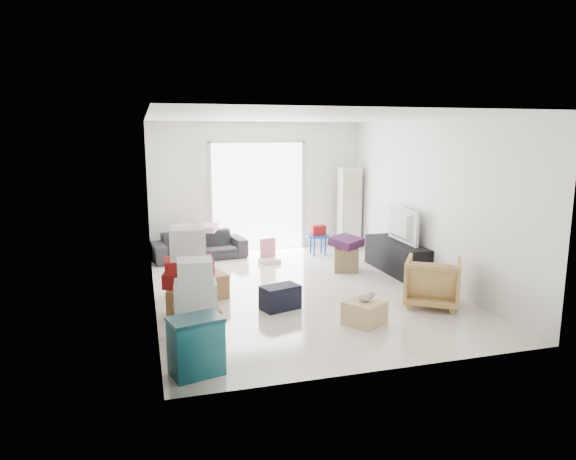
{
  "coord_description": "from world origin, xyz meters",
  "views": [
    {
      "loc": [
        -2.35,
        -7.56,
        2.44
      ],
      "look_at": [
        -0.13,
        0.2,
        0.93
      ],
      "focal_mm": 32.0,
      "sensor_mm": 36.0,
      "label": 1
    }
  ],
  "objects_px": {
    "tv_console": "(397,257)",
    "wood_crate": "(365,312)",
    "television": "(397,238)",
    "sofa": "(199,241)",
    "ottoman": "(346,259)",
    "ac_tower": "(349,208)",
    "armchair": "(433,280)",
    "kids_table": "(318,234)",
    "storage_bins": "(196,346)"
  },
  "relations": [
    {
      "from": "sofa",
      "to": "tv_console",
      "type": "bearing_deg",
      "value": -38.76
    },
    {
      "from": "ac_tower",
      "to": "wood_crate",
      "type": "height_order",
      "value": "ac_tower"
    },
    {
      "from": "television",
      "to": "sofa",
      "type": "xyz_separation_m",
      "value": [
        -3.31,
        1.96,
        -0.26
      ]
    },
    {
      "from": "tv_console",
      "to": "sofa",
      "type": "distance_m",
      "value": 3.85
    },
    {
      "from": "tv_console",
      "to": "armchair",
      "type": "distance_m",
      "value": 1.88
    },
    {
      "from": "ac_tower",
      "to": "ottoman",
      "type": "relative_size",
      "value": 4.08
    },
    {
      "from": "sofa",
      "to": "armchair",
      "type": "relative_size",
      "value": 2.36
    },
    {
      "from": "television",
      "to": "sofa",
      "type": "relative_size",
      "value": 0.59
    },
    {
      "from": "sofa",
      "to": "ac_tower",
      "type": "bearing_deg",
      "value": -5.51
    },
    {
      "from": "ottoman",
      "to": "wood_crate",
      "type": "relative_size",
      "value": 0.95
    },
    {
      "from": "ottoman",
      "to": "television",
      "type": "bearing_deg",
      "value": -19.25
    },
    {
      "from": "ac_tower",
      "to": "wood_crate",
      "type": "relative_size",
      "value": 3.89
    },
    {
      "from": "storage_bins",
      "to": "television",
      "type": "bearing_deg",
      "value": 38.34
    },
    {
      "from": "sofa",
      "to": "kids_table",
      "type": "distance_m",
      "value": 2.41
    },
    {
      "from": "sofa",
      "to": "storage_bins",
      "type": "bearing_deg",
      "value": -104.83
    },
    {
      "from": "tv_console",
      "to": "television",
      "type": "distance_m",
      "value": 0.34
    },
    {
      "from": "tv_console",
      "to": "television",
      "type": "relative_size",
      "value": 1.54
    },
    {
      "from": "ac_tower",
      "to": "ottoman",
      "type": "distance_m",
      "value": 2.09
    },
    {
      "from": "tv_console",
      "to": "kids_table",
      "type": "height_order",
      "value": "kids_table"
    },
    {
      "from": "ac_tower",
      "to": "armchair",
      "type": "relative_size",
      "value": 2.27
    },
    {
      "from": "ac_tower",
      "to": "television",
      "type": "xyz_separation_m",
      "value": [
        0.05,
        -2.11,
        -0.26
      ]
    },
    {
      "from": "television",
      "to": "kids_table",
      "type": "distance_m",
      "value": 1.9
    },
    {
      "from": "tv_console",
      "to": "wood_crate",
      "type": "relative_size",
      "value": 3.64
    },
    {
      "from": "ac_tower",
      "to": "sofa",
      "type": "xyz_separation_m",
      "value": [
        -3.26,
        -0.15,
        -0.52
      ]
    },
    {
      "from": "armchair",
      "to": "wood_crate",
      "type": "xyz_separation_m",
      "value": [
        -1.24,
        -0.4,
        -0.24
      ]
    },
    {
      "from": "armchair",
      "to": "storage_bins",
      "type": "relative_size",
      "value": 1.26
    },
    {
      "from": "kids_table",
      "to": "armchair",
      "type": "bearing_deg",
      "value": -81.25
    },
    {
      "from": "sofa",
      "to": "armchair",
      "type": "height_order",
      "value": "armchair"
    },
    {
      "from": "tv_console",
      "to": "armchair",
      "type": "height_order",
      "value": "armchair"
    },
    {
      "from": "tv_console",
      "to": "television",
      "type": "bearing_deg",
      "value": 0.0
    },
    {
      "from": "armchair",
      "to": "ottoman",
      "type": "relative_size",
      "value": 1.8
    },
    {
      "from": "tv_console",
      "to": "sofa",
      "type": "height_order",
      "value": "sofa"
    },
    {
      "from": "tv_console",
      "to": "wood_crate",
      "type": "height_order",
      "value": "tv_console"
    },
    {
      "from": "armchair",
      "to": "ottoman",
      "type": "distance_m",
      "value": 2.19
    },
    {
      "from": "ac_tower",
      "to": "kids_table",
      "type": "xyz_separation_m",
      "value": [
        -0.88,
        -0.46,
        -0.44
      ]
    },
    {
      "from": "ottoman",
      "to": "kids_table",
      "type": "relative_size",
      "value": 0.7
    },
    {
      "from": "tv_console",
      "to": "sofa",
      "type": "relative_size",
      "value": 0.9
    },
    {
      "from": "storage_bins",
      "to": "ac_tower",
      "type": "bearing_deg",
      "value": 53.45
    },
    {
      "from": "sofa",
      "to": "ottoman",
      "type": "relative_size",
      "value": 4.25
    },
    {
      "from": "sofa",
      "to": "ottoman",
      "type": "height_order",
      "value": "sofa"
    },
    {
      "from": "tv_console",
      "to": "kids_table",
      "type": "relative_size",
      "value": 2.67
    },
    {
      "from": "television",
      "to": "wood_crate",
      "type": "height_order",
      "value": "television"
    },
    {
      "from": "ac_tower",
      "to": "television",
      "type": "distance_m",
      "value": 2.12
    },
    {
      "from": "ac_tower",
      "to": "storage_bins",
      "type": "height_order",
      "value": "ac_tower"
    },
    {
      "from": "armchair",
      "to": "kids_table",
      "type": "relative_size",
      "value": 1.25
    },
    {
      "from": "television",
      "to": "wood_crate",
      "type": "xyz_separation_m",
      "value": [
        -1.63,
        -2.23,
        -0.47
      ]
    },
    {
      "from": "storage_bins",
      "to": "sofa",
      "type": "bearing_deg",
      "value": 83.32
    },
    {
      "from": "sofa",
      "to": "ottoman",
      "type": "bearing_deg",
      "value": -42.21
    },
    {
      "from": "storage_bins",
      "to": "wood_crate",
      "type": "height_order",
      "value": "storage_bins"
    },
    {
      "from": "armchair",
      "to": "wood_crate",
      "type": "relative_size",
      "value": 1.71
    }
  ]
}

